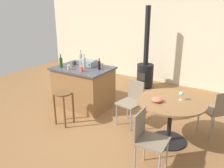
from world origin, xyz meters
TOP-DOWN VIEW (x-y plane):
  - ground_plane at (0.00, 0.00)m, footprint 8.80×8.80m
  - back_wall at (0.00, 3.01)m, footprint 8.00×0.10m
  - kitchen_island at (-0.78, 0.49)m, footprint 1.22×0.90m
  - wooden_stool at (-0.56, -0.38)m, footprint 0.33×0.33m
  - dining_table at (1.35, 0.10)m, footprint 1.10×1.10m
  - folding_chair_near at (1.32, -0.75)m, footprint 0.42×0.42m
  - folding_chair_far at (1.97, 0.68)m, footprint 0.57×0.57m
  - folding_chair_left at (0.53, 0.32)m, footprint 0.46×0.46m
  - wood_stove at (-0.12, 2.31)m, footprint 0.44×0.45m
  - toolbox at (-0.76, 0.67)m, footprint 0.38×0.23m
  - bottle_0 at (-1.18, 0.25)m, footprint 0.07×0.07m
  - bottle_1 at (-1.09, 0.80)m, footprint 0.07×0.07m
  - bottle_2 at (-0.69, 0.44)m, footprint 0.07×0.07m
  - bottle_3 at (-0.38, 0.55)m, footprint 0.06×0.06m
  - cup_0 at (-0.43, 0.71)m, footprint 0.11×0.07m
  - cup_1 at (-0.91, 0.20)m, footprint 0.11×0.07m
  - cup_2 at (-1.08, 0.56)m, footprint 0.12×0.08m
  - cup_3 at (-0.59, 0.22)m, footprint 0.11×0.07m
  - wine_glass at (1.46, 0.20)m, footprint 0.07×0.07m
  - serving_bowl at (1.17, -0.07)m, footprint 0.18×0.18m

SIDE VIEW (x-z plane):
  - ground_plane at x=0.00m, z-range 0.00..0.00m
  - kitchen_island at x=-0.78m, z-range 0.00..0.89m
  - wooden_stool at x=-0.56m, z-range 0.15..0.80m
  - folding_chair_left at x=0.53m, z-range 0.07..0.92m
  - wood_stove at x=-0.12m, z-range -0.56..1.59m
  - folding_chair_far at x=1.97m, z-range 0.08..0.95m
  - folding_chair_near at x=1.32m, z-range 0.09..0.97m
  - dining_table at x=1.35m, z-range 0.20..0.95m
  - serving_bowl at x=1.17m, z-range 0.75..0.82m
  - wine_glass at x=1.46m, z-range 0.79..0.93m
  - cup_2 at x=-1.08m, z-range 0.89..0.98m
  - cup_1 at x=-0.91m, z-range 0.89..0.99m
  - cup_0 at x=-0.43m, z-range 0.89..1.00m
  - cup_3 at x=-0.59m, z-range 0.89..1.00m
  - toolbox at x=-0.76m, z-range 0.89..1.04m
  - bottle_3 at x=-0.38m, z-range 0.87..1.10m
  - bottle_0 at x=-1.18m, z-range 0.86..1.15m
  - bottle_1 at x=-1.09m, z-range 0.86..1.15m
  - bottle_2 at x=-0.69m, z-range 0.86..1.17m
  - back_wall at x=0.00m, z-range 0.00..2.70m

